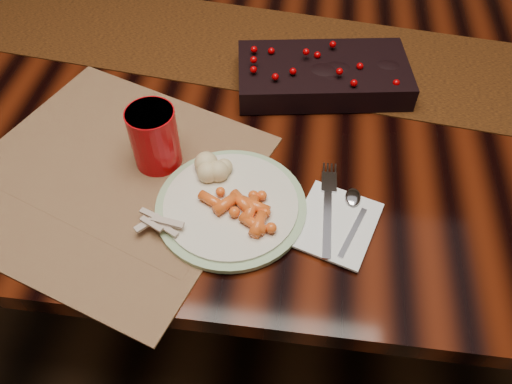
# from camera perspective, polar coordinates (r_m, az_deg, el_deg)

# --- Properties ---
(floor) EXTENTS (5.00, 5.00, 0.00)m
(floor) POSITION_cam_1_polar(r_m,az_deg,el_deg) (1.63, 0.14, -9.68)
(floor) COLOR black
(floor) RESTS_ON ground
(dining_table) EXTENTS (1.80, 1.00, 0.75)m
(dining_table) POSITION_cam_1_polar(r_m,az_deg,el_deg) (1.32, 0.17, -1.67)
(dining_table) COLOR black
(dining_table) RESTS_ON floor
(table_runner) EXTENTS (1.56, 0.50, 0.00)m
(table_runner) POSITION_cam_1_polar(r_m,az_deg,el_deg) (1.17, 3.74, 15.67)
(table_runner) COLOR #4E2A05
(table_runner) RESTS_ON dining_table
(centerpiece) EXTENTS (0.37, 0.23, 0.07)m
(centerpiece) POSITION_cam_1_polar(r_m,az_deg,el_deg) (1.06, 7.71, 13.48)
(centerpiece) COLOR black
(centerpiece) RESTS_ON table_runner
(placemat_main) EXTENTS (0.56, 0.49, 0.00)m
(placemat_main) POSITION_cam_1_polar(r_m,az_deg,el_deg) (0.95, -14.55, 4.14)
(placemat_main) COLOR #8C634E
(placemat_main) RESTS_ON dining_table
(placemat_second) EXTENTS (0.50, 0.43, 0.00)m
(placemat_second) POSITION_cam_1_polar(r_m,az_deg,el_deg) (0.88, -17.61, -2.41)
(placemat_second) COLOR brown
(placemat_second) RESTS_ON dining_table
(dinner_plate) EXTENTS (0.29, 0.29, 0.01)m
(dinner_plate) POSITION_cam_1_polar(r_m,az_deg,el_deg) (0.84, -2.89, -1.57)
(dinner_plate) COLOR beige
(dinner_plate) RESTS_ON placemat_main
(baby_carrots) EXTENTS (0.10, 0.08, 0.02)m
(baby_carrots) POSITION_cam_1_polar(r_m,az_deg,el_deg) (0.80, -2.47, -2.75)
(baby_carrots) COLOR #EF5A1B
(baby_carrots) RESTS_ON dinner_plate
(mashed_potatoes) EXTENTS (0.09, 0.08, 0.04)m
(mashed_potatoes) POSITION_cam_1_polar(r_m,az_deg,el_deg) (0.86, -5.05, 2.92)
(mashed_potatoes) COLOR beige
(mashed_potatoes) RESTS_ON dinner_plate
(turkey_shreds) EXTENTS (0.07, 0.06, 0.02)m
(turkey_shreds) POSITION_cam_1_polar(r_m,az_deg,el_deg) (0.81, -11.13, -3.16)
(turkey_shreds) COLOR #D9B28F
(turkey_shreds) RESTS_ON dinner_plate
(napkin) EXTENTS (0.16, 0.17, 0.00)m
(napkin) POSITION_cam_1_polar(r_m,az_deg,el_deg) (0.83, 9.05, -3.59)
(napkin) COLOR white
(napkin) RESTS_ON placemat_main
(fork) EXTENTS (0.03, 0.18, 0.00)m
(fork) POSITION_cam_1_polar(r_m,az_deg,el_deg) (0.83, 8.20, -2.28)
(fork) COLOR silver
(fork) RESTS_ON napkin
(spoon) EXTENTS (0.07, 0.13, 0.00)m
(spoon) POSITION_cam_1_polar(r_m,az_deg,el_deg) (0.83, 10.99, -3.28)
(spoon) COLOR #A8A5C6
(spoon) RESTS_ON napkin
(red_cup) EXTENTS (0.10, 0.10, 0.12)m
(red_cup) POSITION_cam_1_polar(r_m,az_deg,el_deg) (0.89, -11.53, 6.12)
(red_cup) COLOR #B1050B
(red_cup) RESTS_ON placemat_main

